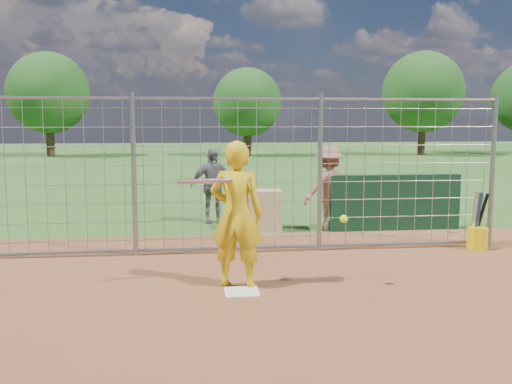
{
  "coord_description": "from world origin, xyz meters",
  "views": [
    {
      "loc": [
        -0.64,
        -7.12,
        2.14
      ],
      "look_at": [
        0.3,
        0.8,
        1.15
      ],
      "focal_mm": 40.0,
      "sensor_mm": 36.0,
      "label": 1
    }
  ],
  "objects": [
    {
      "name": "ground",
      "position": [
        0.0,
        0.0,
        0.0
      ],
      "size": [
        100.0,
        100.0,
        0.0
      ],
      "primitive_type": "plane",
      "color": "#2D591E",
      "rests_on": "ground"
    },
    {
      "name": "home_plate",
      "position": [
        0.0,
        -0.2,
        0.01
      ],
      "size": [
        0.43,
        0.43,
        0.02
      ],
      "primitive_type": "cube",
      "color": "silver",
      "rests_on": "ground"
    },
    {
      "name": "dugout_wall",
      "position": [
        3.4,
        3.6,
        0.55
      ],
      "size": [
        2.6,
        0.2,
        1.1
      ],
      "primitive_type": "cube",
      "color": "#11381E",
      "rests_on": "ground"
    },
    {
      "name": "batter",
      "position": [
        -0.04,
        0.08,
        0.95
      ],
      "size": [
        0.79,
        0.63,
        1.9
      ],
      "primitive_type": "imported",
      "rotation": [
        0.0,
        0.0,
        2.86
      ],
      "color": "gold",
      "rests_on": "ground"
    },
    {
      "name": "bystander_b",
      "position": [
        -0.15,
        4.85,
        0.8
      ],
      "size": [
        0.98,
        0.53,
        1.59
      ],
      "primitive_type": "imported",
      "rotation": [
        0.0,
        0.0,
        0.16
      ],
      "color": "slate",
      "rests_on": "ground"
    },
    {
      "name": "bystander_c",
      "position": [
        2.1,
        3.79,
        0.83
      ],
      "size": [
        1.23,
        0.96,
        1.67
      ],
      "primitive_type": "imported",
      "rotation": [
        0.0,
        0.0,
        3.5
      ],
      "color": "#885B4A",
      "rests_on": "ground"
    },
    {
      "name": "equipment_bin",
      "position": [
        0.76,
        3.87,
        0.4
      ],
      "size": [
        0.83,
        0.6,
        0.8
      ],
      "primitive_type": "cube",
      "rotation": [
        0.0,
        0.0,
        -0.07
      ],
      "color": "#C9B97D",
      "rests_on": "ground"
    },
    {
      "name": "equipment_in_play",
      "position": [
        0.05,
        -0.09,
        1.29
      ],
      "size": [
        2.14,
        0.27,
        0.58
      ],
      "color": "silver",
      "rests_on": "ground"
    },
    {
      "name": "bucket_with_bats",
      "position": [
        4.15,
        1.76,
        0.25
      ],
      "size": [
        0.34,
        0.38,
        0.97
      ],
      "color": "yellow",
      "rests_on": "ground"
    },
    {
      "name": "backstop_fence",
      "position": [
        0.0,
        2.0,
        1.26
      ],
      "size": [
        9.08,
        0.08,
        2.6
      ],
      "color": "gray",
      "rests_on": "ground"
    },
    {
      "name": "tree_line",
      "position": [
        3.13,
        28.13,
        3.71
      ],
      "size": [
        44.66,
        6.72,
        6.48
      ],
      "color": "#3F2B19",
      "rests_on": "ground"
    }
  ]
}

